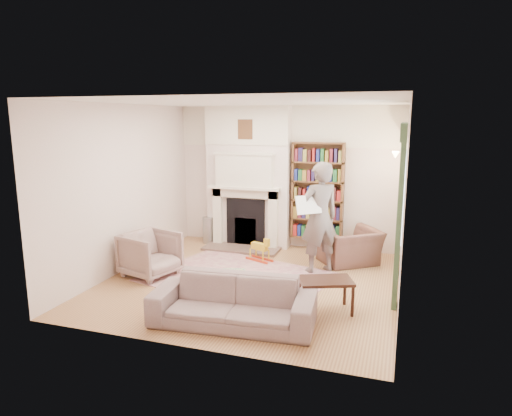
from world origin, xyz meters
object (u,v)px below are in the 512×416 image
(bookcase, at_px, (318,191))
(rocking_horse, at_px, (259,249))
(armchair_reading, at_px, (350,247))
(armchair_left, at_px, (150,254))
(coffee_table, at_px, (325,295))
(sofa, at_px, (233,302))
(paraffin_heater, at_px, (209,230))
(man_reading, at_px, (319,218))

(bookcase, height_order, rocking_horse, bookcase)
(armchair_reading, relative_size, rocking_horse, 1.90)
(armchair_left, bearing_deg, coffee_table, -83.95)
(sofa, bearing_deg, armchair_left, 141.67)
(sofa, relative_size, paraffin_heater, 3.73)
(paraffin_heater, bearing_deg, armchair_reading, -9.37)
(armchair_reading, bearing_deg, rocking_horse, -23.23)
(armchair_reading, height_order, armchair_left, armchair_left)
(man_reading, relative_size, coffee_table, 2.67)
(armchair_reading, bearing_deg, paraffin_heater, -45.70)
(armchair_reading, xyz_separation_m, sofa, (-1.10, -2.94, -0.02))
(bookcase, bearing_deg, paraffin_heater, -174.36)
(armchair_left, relative_size, sofa, 0.39)
(paraffin_heater, bearing_deg, rocking_horse, -31.67)
(man_reading, distance_m, paraffin_heater, 2.81)
(sofa, relative_size, man_reading, 1.09)
(armchair_left, distance_m, coffee_table, 3.03)
(man_reading, bearing_deg, sofa, 34.83)
(armchair_reading, distance_m, coffee_table, 2.18)
(sofa, xyz_separation_m, man_reading, (0.65, 2.34, 0.64))
(sofa, xyz_separation_m, coffee_table, (1.04, 0.76, -0.07))
(armchair_reading, xyz_separation_m, rocking_horse, (-1.57, -0.37, -0.09))
(man_reading, xyz_separation_m, rocking_horse, (-1.12, 0.23, -0.71))
(armchair_reading, xyz_separation_m, coffee_table, (-0.06, -2.18, -0.09))
(sofa, height_order, coffee_table, sofa)
(bookcase, bearing_deg, man_reading, -77.95)
(coffee_table, bearing_deg, bookcase, 80.89)
(armchair_left, bearing_deg, rocking_horse, -32.74)
(armchair_left, xyz_separation_m, paraffin_heater, (0.09, 2.15, -0.09))
(bookcase, xyz_separation_m, sofa, (-0.38, -3.65, -0.88))
(armchair_reading, xyz_separation_m, paraffin_heater, (-2.96, 0.49, -0.04))
(armchair_left, xyz_separation_m, sofa, (1.94, -1.28, -0.07))
(armchair_reading, height_order, paraffin_heater, armchair_reading)
(rocking_horse, bearing_deg, bookcase, 75.00)
(bookcase, relative_size, man_reading, 0.99)
(coffee_table, bearing_deg, armchair_left, 147.95)
(bookcase, relative_size, armchair_left, 2.30)
(rocking_horse, bearing_deg, armchair_left, -115.64)
(armchair_reading, bearing_deg, bookcase, -80.49)
(armchair_reading, relative_size, paraffin_heater, 1.76)
(armchair_reading, bearing_deg, coffee_table, 51.99)
(armchair_left, xyz_separation_m, man_reading, (2.60, 1.06, 0.57))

